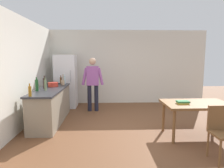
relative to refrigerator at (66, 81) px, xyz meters
name	(u,v)px	position (x,y,z in m)	size (l,w,h in m)	color
ground_plane	(130,132)	(1.90, -2.40, -0.90)	(14.00, 14.00, 0.00)	brown
wall_back	(120,67)	(1.90, 0.60, 0.45)	(6.40, 0.12, 2.70)	silver
wall_left	(16,74)	(-0.70, -2.20, 0.45)	(0.12, 5.60, 2.70)	silver
kitchen_counter	(51,105)	(-0.10, -1.60, -0.45)	(0.64, 2.20, 0.90)	gray
refrigerator	(66,81)	(0.00, 0.00, 0.00)	(0.70, 0.67, 1.80)	white
person	(93,81)	(0.95, -0.55, 0.08)	(0.70, 0.22, 1.70)	#1E1E2D
dining_table	(196,106)	(3.30, -2.70, -0.23)	(1.40, 0.90, 0.75)	brown
chair	(223,129)	(3.30, -3.67, -0.37)	(0.42, 0.42, 0.91)	brown
cooking_pot	(53,84)	(-0.13, -1.21, 0.06)	(0.40, 0.28, 0.12)	red
utensil_jar	(63,82)	(0.08, -0.91, 0.08)	(0.11, 0.11, 0.32)	tan
bottle_wine_green	(37,85)	(-0.33, -1.93, 0.15)	(0.08, 0.08, 0.34)	#1E5123
bottle_beer_brown	(61,80)	(-0.04, -0.62, 0.11)	(0.06, 0.06, 0.26)	#5B3314
bottle_vinegar_tall	(45,85)	(-0.15, -1.85, 0.14)	(0.06, 0.06, 0.32)	gray
bottle_oil_amber	(30,91)	(-0.25, -2.62, 0.12)	(0.06, 0.06, 0.28)	#996619
bottle_water_clear	(64,80)	(0.08, -0.66, 0.13)	(0.07, 0.07, 0.30)	silver
bottle_wine_dark	(45,83)	(-0.26, -1.55, 0.15)	(0.08, 0.08, 0.34)	black
book_stack	(183,102)	(2.97, -2.78, -0.12)	(0.25, 0.18, 0.06)	gold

